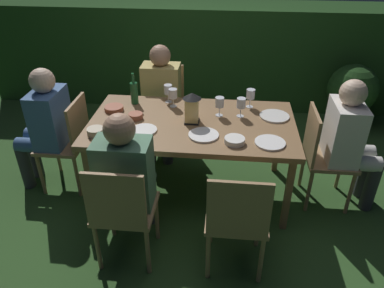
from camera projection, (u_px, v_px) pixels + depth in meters
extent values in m
plane|color=#2D5123|center=(192.00, 190.00, 3.50)|extent=(16.00, 16.00, 0.00)
cube|color=olive|center=(192.00, 124.00, 3.14)|extent=(1.73, 0.97, 0.04)
cube|color=olive|center=(90.00, 182.00, 3.04)|extent=(0.05, 0.05, 0.68)
cube|color=olive|center=(288.00, 195.00, 2.91)|extent=(0.05, 0.05, 0.68)
cube|color=olive|center=(118.00, 133.00, 3.75)|extent=(0.05, 0.05, 0.68)
cube|color=olive|center=(278.00, 141.00, 3.61)|extent=(0.05, 0.05, 0.68)
cube|color=#9E7A51|center=(330.00, 159.00, 3.17)|extent=(0.40, 0.42, 0.03)
cube|color=#9E7A51|center=(312.00, 135.00, 3.07)|extent=(0.03, 0.40, 0.42)
cylinder|color=#9E7A51|center=(340.00, 169.00, 3.43)|extent=(0.03, 0.03, 0.42)
cylinder|color=#9E7A51|center=(350.00, 194.00, 3.12)|extent=(0.03, 0.03, 0.42)
cylinder|color=#9E7A51|center=(302.00, 167.00, 3.46)|extent=(0.03, 0.03, 0.42)
cylinder|color=#9E7A51|center=(309.00, 191.00, 3.15)|extent=(0.03, 0.03, 0.42)
cube|color=white|center=(344.00, 132.00, 3.03)|extent=(0.24, 0.38, 0.50)
sphere|color=beige|center=(353.00, 93.00, 2.85)|extent=(0.21, 0.21, 0.21)
cylinder|color=white|center=(352.00, 151.00, 3.22)|extent=(0.36, 0.13, 0.13)
cylinder|color=white|center=(358.00, 163.00, 3.07)|extent=(0.36, 0.13, 0.13)
cylinder|color=#333338|center=(364.00, 175.00, 3.33)|extent=(0.11, 0.11, 0.45)
cylinder|color=#333338|center=(371.00, 187.00, 3.18)|extent=(0.11, 0.11, 0.45)
cube|color=#9E7A51|center=(126.00, 209.00, 2.63)|extent=(0.42, 0.40, 0.03)
cube|color=#9E7A51|center=(115.00, 201.00, 2.35)|extent=(0.40, 0.02, 0.42)
cylinder|color=#9E7A51|center=(111.00, 215.00, 2.90)|extent=(0.03, 0.03, 0.42)
cylinder|color=#9E7A51|center=(157.00, 218.00, 2.87)|extent=(0.03, 0.03, 0.42)
cylinder|color=#9E7A51|center=(98.00, 247.00, 2.62)|extent=(0.03, 0.03, 0.42)
cylinder|color=#9E7A51|center=(148.00, 251.00, 2.58)|extent=(0.03, 0.03, 0.42)
cube|color=#4C7A5B|center=(124.00, 173.00, 2.54)|extent=(0.38, 0.24, 0.50)
sphere|color=tan|center=(119.00, 129.00, 2.36)|extent=(0.21, 0.21, 0.21)
cylinder|color=#4C7A5B|center=(120.00, 187.00, 2.79)|extent=(0.13, 0.36, 0.13)
cylinder|color=#4C7A5B|center=(144.00, 189.00, 2.78)|extent=(0.13, 0.36, 0.13)
cylinder|color=#333338|center=(128.00, 198.00, 3.05)|extent=(0.11, 0.11, 0.45)
cylinder|color=#333338|center=(150.00, 200.00, 3.03)|extent=(0.11, 0.11, 0.45)
cube|color=#9E7A51|center=(62.00, 144.00, 3.38)|extent=(0.40, 0.42, 0.03)
cube|color=#9E7A51|center=(78.00, 123.00, 3.25)|extent=(0.03, 0.40, 0.42)
cylinder|color=#9E7A51|center=(41.00, 174.00, 3.36)|extent=(0.03, 0.03, 0.42)
cylinder|color=#9E7A51|center=(57.00, 153.00, 3.66)|extent=(0.03, 0.03, 0.42)
cylinder|color=#9E7A51|center=(77.00, 177.00, 3.33)|extent=(0.03, 0.03, 0.42)
cylinder|color=#9E7A51|center=(91.00, 155.00, 3.64)|extent=(0.03, 0.03, 0.42)
cube|color=#426699|center=(50.00, 118.00, 3.25)|extent=(0.24, 0.38, 0.50)
sphere|color=beige|center=(42.00, 81.00, 3.07)|extent=(0.21, 0.21, 0.21)
cylinder|color=#426699|center=(36.00, 145.00, 3.31)|extent=(0.36, 0.13, 0.13)
cylinder|color=#426699|center=(45.00, 135.00, 3.46)|extent=(0.36, 0.13, 0.13)
cylinder|color=#333338|center=(25.00, 166.00, 3.44)|extent=(0.11, 0.11, 0.45)
cylinder|color=#333338|center=(34.00, 156.00, 3.60)|extent=(0.11, 0.11, 0.45)
cube|color=#9E7A51|center=(236.00, 216.00, 2.56)|extent=(0.42, 0.40, 0.03)
cube|color=#9E7A51|center=(239.00, 210.00, 2.28)|extent=(0.40, 0.02, 0.42)
cylinder|color=#9E7A51|center=(211.00, 222.00, 2.84)|extent=(0.03, 0.03, 0.42)
cylinder|color=#9E7A51|center=(258.00, 225.00, 2.81)|extent=(0.03, 0.03, 0.42)
cylinder|color=#9E7A51|center=(208.00, 256.00, 2.55)|extent=(0.03, 0.03, 0.42)
cylinder|color=#9E7A51|center=(261.00, 260.00, 2.52)|extent=(0.03, 0.03, 0.42)
cube|color=#9E7A51|center=(164.00, 109.00, 3.99)|extent=(0.42, 0.40, 0.03)
cube|color=#9E7A51|center=(166.00, 83.00, 4.04)|extent=(0.40, 0.03, 0.42)
cylinder|color=#9E7A51|center=(178.00, 136.00, 3.95)|extent=(0.03, 0.03, 0.42)
cylinder|color=#9E7A51|center=(145.00, 134.00, 3.98)|extent=(0.03, 0.03, 0.42)
cylinder|color=#9E7A51|center=(182.00, 121.00, 4.24)|extent=(0.03, 0.03, 0.42)
cylinder|color=#9E7A51|center=(151.00, 120.00, 4.27)|extent=(0.03, 0.03, 0.42)
cube|color=tan|center=(162.00, 88.00, 3.81)|extent=(0.38, 0.24, 0.50)
sphere|color=tan|center=(160.00, 56.00, 3.63)|extent=(0.21, 0.21, 0.21)
cylinder|color=tan|center=(169.00, 116.00, 3.80)|extent=(0.13, 0.36, 0.13)
cylinder|color=tan|center=(152.00, 115.00, 3.82)|extent=(0.13, 0.36, 0.13)
cylinder|color=#333338|center=(167.00, 144.00, 3.79)|extent=(0.11, 0.11, 0.45)
cylinder|color=#333338|center=(150.00, 143.00, 3.81)|extent=(0.11, 0.11, 0.45)
cube|color=black|center=(192.00, 121.00, 3.12)|extent=(0.12, 0.12, 0.01)
cube|color=#F9D17A|center=(192.00, 110.00, 3.07)|extent=(0.11, 0.11, 0.20)
cone|color=black|center=(192.00, 96.00, 3.00)|extent=(0.15, 0.15, 0.05)
cylinder|color=#1E5B2D|center=(134.00, 93.00, 3.39)|extent=(0.07, 0.07, 0.20)
cylinder|color=#1E5B2D|center=(133.00, 78.00, 3.32)|extent=(0.03, 0.03, 0.09)
cylinder|color=silver|center=(219.00, 115.00, 3.23)|extent=(0.06, 0.06, 0.00)
cylinder|color=silver|center=(219.00, 111.00, 3.21)|extent=(0.01, 0.01, 0.08)
cylinder|color=silver|center=(220.00, 102.00, 3.17)|extent=(0.08, 0.08, 0.08)
cylinder|color=maroon|center=(220.00, 105.00, 3.18)|extent=(0.07, 0.07, 0.03)
cylinder|color=silver|center=(250.00, 107.00, 3.38)|extent=(0.06, 0.06, 0.00)
cylinder|color=silver|center=(250.00, 102.00, 3.35)|extent=(0.01, 0.01, 0.08)
cylinder|color=silver|center=(251.00, 94.00, 3.31)|extent=(0.08, 0.08, 0.08)
cylinder|color=maroon|center=(250.00, 96.00, 3.32)|extent=(0.07, 0.07, 0.03)
cylinder|color=silver|center=(168.00, 102.00, 3.47)|extent=(0.06, 0.06, 0.00)
cylinder|color=silver|center=(168.00, 98.00, 3.44)|extent=(0.01, 0.01, 0.08)
cylinder|color=silver|center=(168.00, 89.00, 3.40)|extent=(0.08, 0.08, 0.08)
cylinder|color=maroon|center=(168.00, 92.00, 3.41)|extent=(0.07, 0.07, 0.03)
cylinder|color=silver|center=(240.00, 116.00, 3.22)|extent=(0.06, 0.06, 0.00)
cylinder|color=silver|center=(240.00, 112.00, 3.19)|extent=(0.01, 0.01, 0.08)
cylinder|color=silver|center=(241.00, 103.00, 3.15)|extent=(0.08, 0.08, 0.08)
cylinder|color=maroon|center=(241.00, 105.00, 3.16)|extent=(0.07, 0.07, 0.03)
cylinder|color=silver|center=(173.00, 106.00, 3.39)|extent=(0.06, 0.06, 0.00)
cylinder|color=silver|center=(173.00, 102.00, 3.36)|extent=(0.01, 0.01, 0.08)
cylinder|color=silver|center=(173.00, 93.00, 3.32)|extent=(0.08, 0.08, 0.08)
cylinder|color=maroon|center=(173.00, 96.00, 3.33)|extent=(0.07, 0.07, 0.03)
cylinder|color=white|center=(270.00, 143.00, 2.82)|extent=(0.23, 0.23, 0.01)
cylinder|color=white|center=(144.00, 130.00, 2.99)|extent=(0.21, 0.21, 0.01)
cylinder|color=white|center=(204.00, 135.00, 2.92)|extent=(0.24, 0.24, 0.01)
cylinder|color=silver|center=(274.00, 116.00, 3.20)|extent=(0.25, 0.25, 0.01)
cylinder|color=#9E5138|center=(136.00, 116.00, 3.17)|extent=(0.12, 0.12, 0.05)
cylinder|color=#424C1E|center=(135.00, 115.00, 3.16)|extent=(0.10, 0.10, 0.01)
cylinder|color=#BCAD8E|center=(96.00, 132.00, 2.92)|extent=(0.13, 0.13, 0.06)
cylinder|color=tan|center=(95.00, 130.00, 2.92)|extent=(0.11, 0.11, 0.02)
cylinder|color=#9E5138|center=(114.00, 108.00, 3.30)|extent=(0.17, 0.17, 0.04)
cylinder|color=#477533|center=(114.00, 108.00, 3.30)|extent=(0.14, 0.14, 0.01)
cylinder|color=silver|center=(235.00, 140.00, 2.82)|extent=(0.16, 0.16, 0.04)
cylinder|color=beige|center=(235.00, 140.00, 2.82)|extent=(0.13, 0.13, 0.01)
cube|color=#1E4219|center=(208.00, 54.00, 4.98)|extent=(5.78, 0.74, 1.27)
cylinder|color=#9E5133|center=(346.00, 118.00, 4.48)|extent=(0.24, 0.24, 0.26)
sphere|color=#1E4219|center=(353.00, 89.00, 4.29)|extent=(0.57, 0.57, 0.57)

